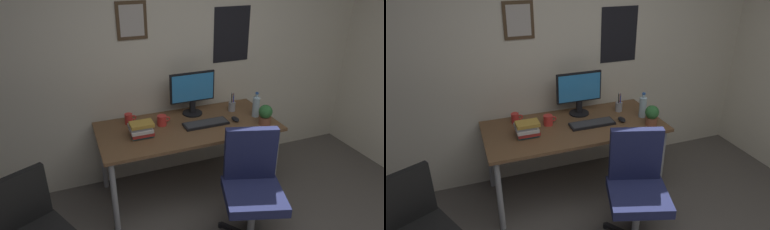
# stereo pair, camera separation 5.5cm
# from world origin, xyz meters

# --- Properties ---
(wall_back) EXTENTS (4.40, 0.10, 2.60)m
(wall_back) POSITION_xyz_m (-0.00, 2.15, 1.30)
(wall_back) COLOR beige
(wall_back) RESTS_ON ground_plane
(desk) EXTENTS (1.69, 0.78, 0.72)m
(desk) POSITION_xyz_m (-0.08, 1.68, 0.65)
(desk) COLOR brown
(desk) RESTS_ON ground_plane
(office_chair) EXTENTS (0.58, 0.59, 0.95)m
(office_chair) POSITION_xyz_m (0.17, 0.90, 0.53)
(office_chair) COLOR #1E234C
(office_chair) RESTS_ON ground_plane
(side_chair) EXTENTS (0.56, 0.56, 0.88)m
(side_chair) POSITION_xyz_m (-1.46, 1.01, 0.50)
(side_chair) COLOR black
(side_chair) RESTS_ON ground_plane
(monitor) EXTENTS (0.46, 0.20, 0.43)m
(monitor) POSITION_xyz_m (0.05, 1.91, 0.96)
(monitor) COLOR black
(monitor) RESTS_ON desk
(keyboard) EXTENTS (0.43, 0.15, 0.03)m
(keyboard) POSITION_xyz_m (0.08, 1.63, 0.73)
(keyboard) COLOR black
(keyboard) RESTS_ON desk
(computer_mouse) EXTENTS (0.06, 0.11, 0.04)m
(computer_mouse) POSITION_xyz_m (0.38, 1.61, 0.74)
(computer_mouse) COLOR black
(computer_mouse) RESTS_ON desk
(water_bottle) EXTENTS (0.07, 0.07, 0.25)m
(water_bottle) POSITION_xyz_m (0.61, 1.63, 0.83)
(water_bottle) COLOR silver
(water_bottle) RESTS_ON desk
(coffee_mug_near) EXTENTS (0.13, 0.09, 0.10)m
(coffee_mug_near) POSITION_xyz_m (-0.31, 1.77, 0.77)
(coffee_mug_near) COLOR red
(coffee_mug_near) RESTS_ON desk
(coffee_mug_far) EXTENTS (0.11, 0.07, 0.10)m
(coffee_mug_far) POSITION_xyz_m (-0.59, 1.92, 0.77)
(coffee_mug_far) COLOR red
(coffee_mug_far) RESTS_ON desk
(potted_plant) EXTENTS (0.13, 0.13, 0.20)m
(potted_plant) POSITION_xyz_m (0.60, 1.44, 0.82)
(potted_plant) COLOR brown
(potted_plant) RESTS_ON desk
(pen_cup) EXTENTS (0.07, 0.07, 0.20)m
(pen_cup) POSITION_xyz_m (0.46, 1.83, 0.77)
(pen_cup) COLOR #9EA0A5
(pen_cup) RESTS_ON desk
(book_stack_left) EXTENTS (0.21, 0.17, 0.14)m
(book_stack_left) POSITION_xyz_m (-0.55, 1.62, 0.79)
(book_stack_left) COLOR #26727A
(book_stack_left) RESTS_ON desk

